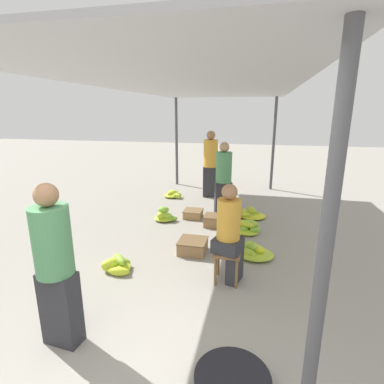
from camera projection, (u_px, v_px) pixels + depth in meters
canopy_post_front_right at (321, 285)px, 1.60m from camera, size 0.08×0.08×2.59m
canopy_post_back_left at (177, 142)px, 9.03m from camera, size 0.08×0.08×2.59m
canopy_post_back_right at (273, 145)px, 8.42m from camera, size 0.08×0.08×2.59m
canopy_tarp at (199, 86)px, 4.97m from camera, size 3.24×7.65×0.04m
vendor_foreground at (55, 265)px, 2.75m from camera, size 0.37×0.37×1.60m
stool at (227, 257)px, 3.91m from camera, size 0.34×0.34×0.44m
vendor_seated at (230, 232)px, 3.82m from camera, size 0.42×0.42×1.34m
basin_black at (232, 383)px, 2.42m from camera, size 0.62×0.62×0.14m
banana_pile_left_0 at (173, 195)px, 7.88m from camera, size 0.52×0.39×0.20m
banana_pile_left_1 at (116, 265)px, 4.27m from camera, size 0.48×0.43×0.20m
banana_pile_left_2 at (165, 216)px, 6.20m from camera, size 0.50×0.46×0.30m
banana_pile_right_0 at (250, 214)px, 6.38m from camera, size 0.57×0.55×0.28m
banana_pile_right_1 at (248, 228)px, 5.53m from camera, size 0.51×0.43×0.27m
banana_pile_right_2 at (254, 252)px, 4.65m from camera, size 0.56×0.49×0.24m
crate_near at (214, 220)px, 5.93m from camera, size 0.38×0.38×0.22m
crate_mid at (193, 246)px, 4.80m from camera, size 0.44×0.44×0.21m
crate_far at (193, 214)px, 6.39m from camera, size 0.38×0.38×0.17m
shopper_walking_mid at (211, 163)px, 7.78m from camera, size 0.44×0.44×1.73m
shopper_walking_far at (224, 178)px, 6.37m from camera, size 0.43×0.43×1.59m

